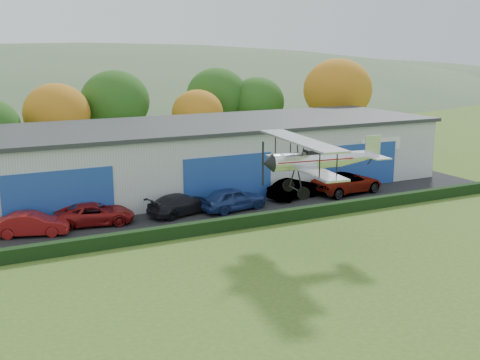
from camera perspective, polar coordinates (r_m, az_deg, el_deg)
name	(u,v)px	position (r m, az deg, el deg)	size (l,w,h in m)	color
ground	(360,358)	(22.94, 11.65, -16.72)	(300.00, 300.00, 0.00)	#40621E
apron	(209,210)	(41.27, -3.07, -2.92)	(48.00, 9.00, 0.05)	black
hedge	(239,222)	(36.98, -0.11, -4.18)	(46.00, 0.60, 0.80)	black
hangar	(197,155)	(47.71, -4.23, 2.46)	(40.60, 12.60, 5.30)	#B2B7BC
tree_belt	(107,107)	(58.01, -12.89, 6.96)	(75.70, 13.22, 10.12)	#3D2614
car_1	(32,224)	(37.59, -19.73, -4.08)	(1.52, 4.35, 1.43)	maroon
car_2	(95,214)	(38.72, -14.03, -3.25)	(2.31, 5.01, 1.39)	maroon
car_3	(181,204)	(40.06, -5.80, -2.35)	(2.02, 4.96, 1.44)	black
car_4	(233,199)	(40.82, -0.69, -1.86)	(1.92, 4.78, 1.63)	navy
car_5	(295,189)	(44.24, 5.41, -0.86)	(1.57, 4.51, 1.49)	gray
car_6	(347,183)	(46.47, 10.46, -0.25)	(2.73, 5.92, 1.64)	gray
biplane	(318,158)	(33.32, 7.62, 2.16)	(7.49, 8.60, 3.20)	silver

